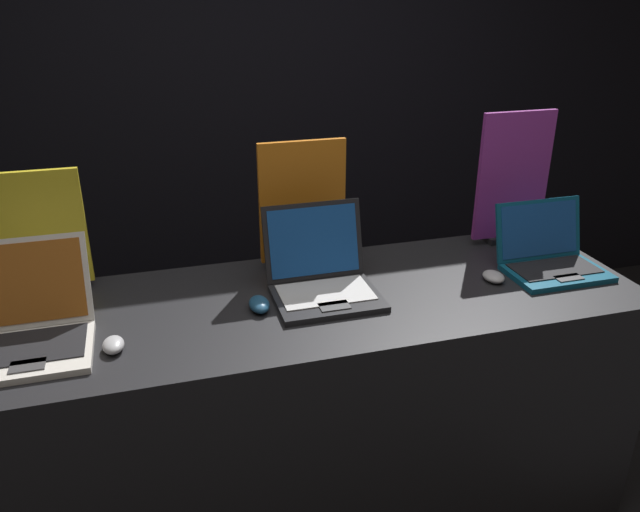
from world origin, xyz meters
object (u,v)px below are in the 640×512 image
mouse_front (113,345)px  promo_stand_back (513,181)px  laptop_middle (322,275)px  mouse_back (494,277)px  promo_stand_middle (303,207)px  promo_stand_front (38,236)px  laptop_front (32,324)px  laptop_back (549,255)px  mouse_middle (259,304)px

mouse_front → promo_stand_back: 1.59m
laptop_middle → mouse_back: 0.61m
laptop_middle → promo_stand_middle: bearing=90.0°
promo_stand_front → laptop_middle: bearing=-16.6°
laptop_front → laptop_back: 1.74m
mouse_front → mouse_middle: size_ratio=0.86×
mouse_front → promo_stand_middle: (0.67, 0.43, 0.20)m
laptop_back → mouse_front: bearing=-175.0°
laptop_middle → mouse_back: laptop_middle is taller
promo_stand_front → laptop_back: size_ratio=1.22×
promo_stand_middle → mouse_back: (0.61, -0.33, -0.21)m
mouse_front → promo_stand_back: promo_stand_back is taller
mouse_middle → promo_stand_middle: 0.44m
mouse_middle → laptop_middle: bearing=15.8°
promo_stand_front → laptop_back: bearing=-10.4°
laptop_middle → laptop_back: size_ratio=1.00×
laptop_back → promo_stand_back: promo_stand_back is taller
laptop_back → mouse_back: (-0.24, -0.03, -0.04)m
mouse_front → promo_stand_middle: 0.83m
laptop_back → mouse_back: size_ratio=3.77×
mouse_middle → mouse_back: bearing=-1.3°
mouse_back → promo_stand_middle: bearing=151.4°
laptop_front → laptop_middle: (0.89, 0.09, 0.00)m
mouse_back → laptop_middle: bearing=172.2°
laptop_middle → laptop_back: laptop_middle is taller
promo_stand_front → mouse_middle: size_ratio=3.91×
mouse_middle → mouse_back: size_ratio=1.17×
mouse_middle → promo_stand_middle: (0.23, 0.31, 0.20)m
mouse_front → laptop_front: bearing=155.6°
mouse_middle → promo_stand_back: (1.07, 0.30, 0.23)m
laptop_front → promo_stand_middle: 0.97m
laptop_front → promo_stand_middle: (0.89, 0.33, 0.16)m
laptop_middle → laptop_back: bearing=-3.6°
laptop_back → promo_stand_front: bearing=169.6°
laptop_middle → mouse_front: bearing=-164.6°
laptop_front → promo_stand_middle: bearing=20.5°
promo_stand_middle → laptop_back: size_ratio=1.34×
promo_stand_front → promo_stand_middle: 0.89m
mouse_front → laptop_back: bearing=5.0°
laptop_middle → promo_stand_back: promo_stand_back is taller
laptop_front → promo_stand_middle: promo_stand_middle is taller
promo_stand_front → laptop_middle: promo_stand_front is taller
laptop_front → promo_stand_back: promo_stand_back is taller
laptop_back → mouse_back: bearing=-172.9°
promo_stand_front → promo_stand_middle: size_ratio=0.91×
laptop_front → laptop_back: size_ratio=1.09×
laptop_front → mouse_middle: size_ratio=3.48×
laptop_middle → mouse_middle: laptop_middle is taller
promo_stand_front → mouse_back: 1.55m
laptop_middle → laptop_back: 0.85m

